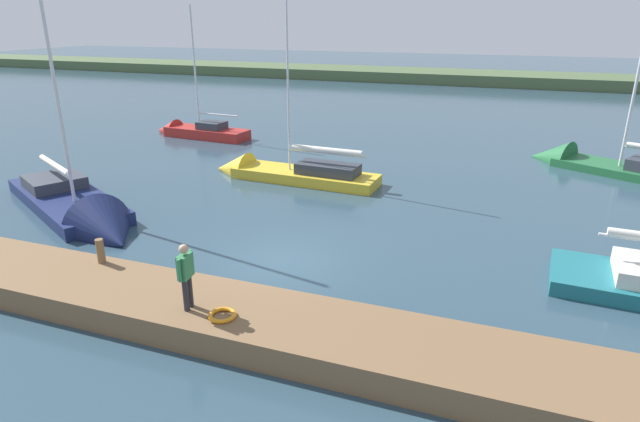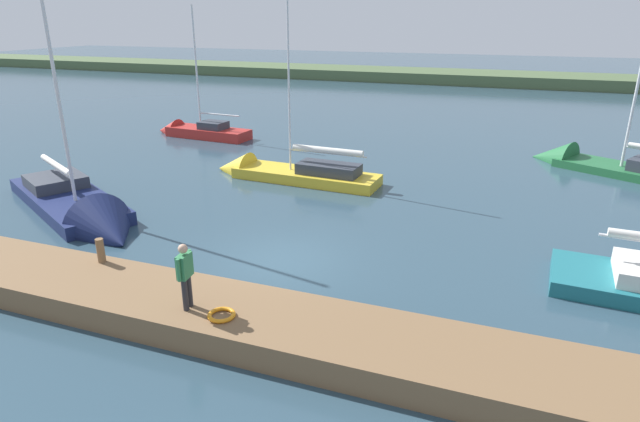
{
  "view_description": "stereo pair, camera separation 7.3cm",
  "coord_description": "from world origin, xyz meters",
  "px_view_note": "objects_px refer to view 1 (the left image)",
  "views": [
    {
      "loc": [
        -6.46,
        13.86,
        7.34
      ],
      "look_at": [
        -1.16,
        -0.55,
        1.66
      ],
      "focal_mm": 29.78,
      "sensor_mm": 36.0,
      "label": 1
    },
    {
      "loc": [
        -6.53,
        13.84,
        7.34
      ],
      "look_at": [
        -1.16,
        -0.55,
        1.66
      ],
      "focal_mm": 29.78,
      "sensor_mm": 36.0,
      "label": 2
    }
  ],
  "objects_px": {
    "mooring_post_near": "(100,251)",
    "life_ring_buoy": "(222,315)",
    "sailboat_behind_pier": "(282,174)",
    "person_on_dock": "(186,272)",
    "sailboat_inner_slip": "(594,166)",
    "sailboat_far_right": "(195,133)",
    "sailboat_outer_mooring": "(83,214)"
  },
  "relations": [
    {
      "from": "sailboat_inner_slip",
      "to": "sailboat_behind_pier",
      "type": "bearing_deg",
      "value": 53.62
    },
    {
      "from": "sailboat_behind_pier",
      "to": "sailboat_far_right",
      "type": "distance_m",
      "value": 11.26
    },
    {
      "from": "mooring_post_near",
      "to": "life_ring_buoy",
      "type": "bearing_deg",
      "value": 163.62
    },
    {
      "from": "sailboat_far_right",
      "to": "sailboat_outer_mooring",
      "type": "relative_size",
      "value": 0.78
    },
    {
      "from": "sailboat_inner_slip",
      "to": "sailboat_behind_pier",
      "type": "height_order",
      "value": "sailboat_inner_slip"
    },
    {
      "from": "sailboat_behind_pier",
      "to": "person_on_dock",
      "type": "height_order",
      "value": "sailboat_behind_pier"
    },
    {
      "from": "mooring_post_near",
      "to": "person_on_dock",
      "type": "relative_size",
      "value": 0.43
    },
    {
      "from": "mooring_post_near",
      "to": "sailboat_inner_slip",
      "type": "distance_m",
      "value": 23.68
    },
    {
      "from": "sailboat_outer_mooring",
      "to": "person_on_dock",
      "type": "xyz_separation_m",
      "value": [
        -8.22,
        5.24,
        1.47
      ]
    },
    {
      "from": "sailboat_behind_pier",
      "to": "life_ring_buoy",
      "type": "bearing_deg",
      "value": 111.24
    },
    {
      "from": "mooring_post_near",
      "to": "sailboat_behind_pier",
      "type": "relative_size",
      "value": 0.08
    },
    {
      "from": "life_ring_buoy",
      "to": "sailboat_outer_mooring",
      "type": "xyz_separation_m",
      "value": [
        9.18,
        -5.32,
        -0.55
      ]
    },
    {
      "from": "life_ring_buoy",
      "to": "sailboat_outer_mooring",
      "type": "distance_m",
      "value": 10.63
    },
    {
      "from": "sailboat_inner_slip",
      "to": "person_on_dock",
      "type": "relative_size",
      "value": 6.23
    },
    {
      "from": "sailboat_behind_pier",
      "to": "sailboat_outer_mooring",
      "type": "bearing_deg",
      "value": 59.94
    },
    {
      "from": "mooring_post_near",
      "to": "sailboat_far_right",
      "type": "distance_m",
      "value": 20.1
    },
    {
      "from": "mooring_post_near",
      "to": "life_ring_buoy",
      "type": "distance_m",
      "value": 4.94
    },
    {
      "from": "sailboat_far_right",
      "to": "person_on_dock",
      "type": "relative_size",
      "value": 5.17
    },
    {
      "from": "sailboat_behind_pier",
      "to": "person_on_dock",
      "type": "bearing_deg",
      "value": 107.39
    },
    {
      "from": "mooring_post_near",
      "to": "sailboat_outer_mooring",
      "type": "distance_m",
      "value": 6.0
    },
    {
      "from": "sailboat_inner_slip",
      "to": "sailboat_far_right",
      "type": "bearing_deg",
      "value": 28.27
    },
    {
      "from": "life_ring_buoy",
      "to": "sailboat_far_right",
      "type": "xyz_separation_m",
      "value": [
        13.34,
        -19.53,
        -0.53
      ]
    },
    {
      "from": "sailboat_inner_slip",
      "to": "sailboat_far_right",
      "type": "distance_m",
      "value": 23.3
    },
    {
      "from": "sailboat_inner_slip",
      "to": "sailboat_outer_mooring",
      "type": "height_order",
      "value": "sailboat_outer_mooring"
    },
    {
      "from": "sailboat_inner_slip",
      "to": "person_on_dock",
      "type": "bearing_deg",
      "value": 88.46
    },
    {
      "from": "mooring_post_near",
      "to": "life_ring_buoy",
      "type": "relative_size",
      "value": 1.08
    },
    {
      "from": "life_ring_buoy",
      "to": "sailboat_far_right",
      "type": "height_order",
      "value": "sailboat_far_right"
    },
    {
      "from": "sailboat_behind_pier",
      "to": "person_on_dock",
      "type": "relative_size",
      "value": 5.55
    },
    {
      "from": "sailboat_far_right",
      "to": "sailboat_behind_pier",
      "type": "bearing_deg",
      "value": 148.35
    },
    {
      "from": "mooring_post_near",
      "to": "sailboat_behind_pier",
      "type": "xyz_separation_m",
      "value": [
        -0.49,
        -11.51,
        -0.85
      ]
    },
    {
      "from": "sailboat_behind_pier",
      "to": "sailboat_outer_mooring",
      "type": "height_order",
      "value": "sailboat_outer_mooring"
    },
    {
      "from": "sailboat_behind_pier",
      "to": "sailboat_far_right",
      "type": "xyz_separation_m",
      "value": [
        9.1,
        -6.63,
        0.02
      ]
    }
  ]
}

